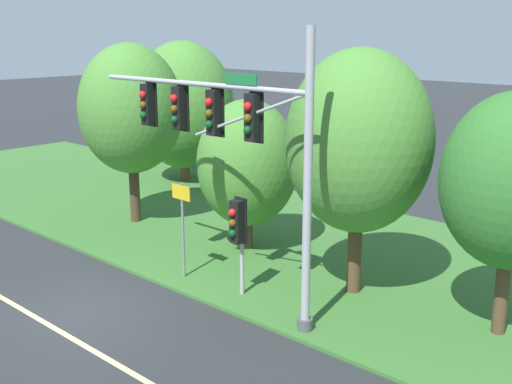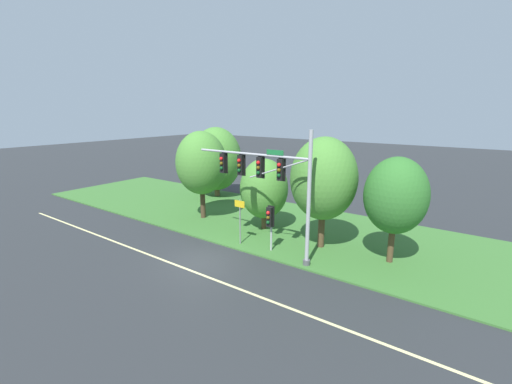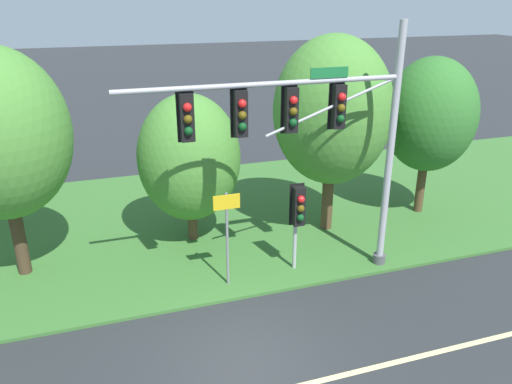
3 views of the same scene
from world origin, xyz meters
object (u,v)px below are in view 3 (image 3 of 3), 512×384
pedestrian_signal_near_kerb (298,211)px  tree_mid_verge (332,111)px  traffic_signal_mast (311,127)px  tree_tall_centre (430,115)px  tree_behind_signpost (189,158)px  route_sign_post (227,227)px

pedestrian_signal_near_kerb → tree_mid_verge: tree_mid_verge is taller
traffic_signal_mast → pedestrian_signal_near_kerb: size_ratio=2.79×
tree_mid_verge → tree_tall_centre: (4.21, 0.27, -0.50)m
tree_mid_verge → tree_tall_centre: tree_mid_verge is taller
tree_behind_signpost → tree_mid_verge: (4.90, -0.70, 1.40)m
tree_behind_signpost → tree_mid_verge: tree_mid_verge is taller
traffic_signal_mast → pedestrian_signal_near_kerb: traffic_signal_mast is taller
pedestrian_signal_near_kerb → tree_tall_centre: bearing=23.4°
tree_mid_verge → route_sign_post: bearing=-149.8°
tree_behind_signpost → tree_tall_centre: bearing=-2.8°
route_sign_post → tree_behind_signpost: bearing=97.0°
tree_behind_signpost → tree_tall_centre: size_ratio=0.85×
tree_tall_centre → route_sign_post: bearing=-161.7°
pedestrian_signal_near_kerb → tree_tall_centre: 7.27m
route_sign_post → tree_behind_signpost: 3.53m
traffic_signal_mast → pedestrian_signal_near_kerb: 2.72m
traffic_signal_mast → tree_mid_verge: size_ratio=1.16×
route_sign_post → tree_behind_signpost: tree_behind_signpost is taller
traffic_signal_mast → tree_behind_signpost: 4.90m
tree_tall_centre → pedestrian_signal_near_kerb: bearing=-156.6°
traffic_signal_mast → tree_behind_signpost: (-2.78, 3.63, -1.74)m
tree_behind_signpost → tree_mid_verge: 5.15m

